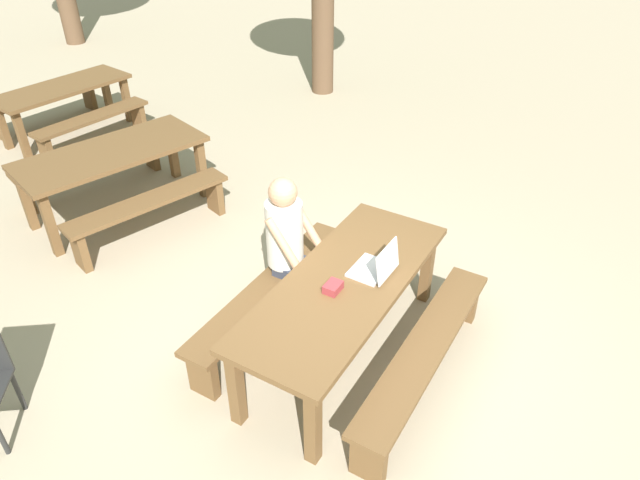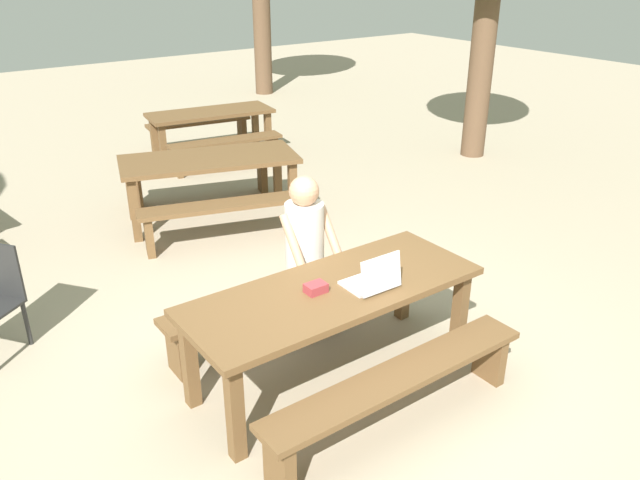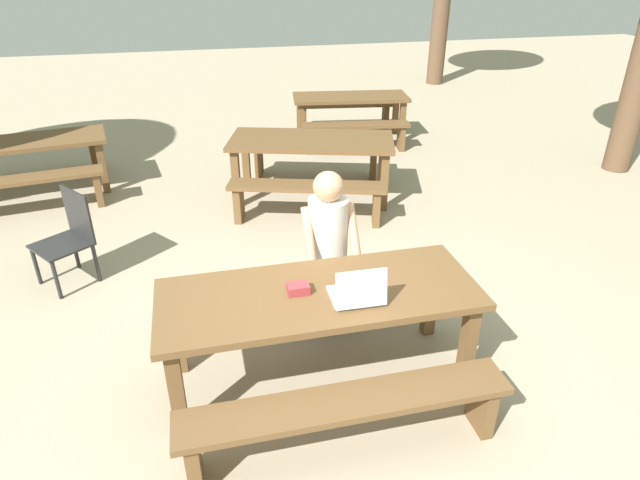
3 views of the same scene
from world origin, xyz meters
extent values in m
plane|color=tan|center=(0.00, 0.00, 0.00)|extent=(30.00, 30.00, 0.00)
cube|color=brown|center=(0.00, 0.00, 0.72)|extent=(2.15, 0.83, 0.05)
cube|color=brown|center=(-0.97, -0.31, 0.35)|extent=(0.09, 0.09, 0.69)
cube|color=brown|center=(0.97, -0.31, 0.35)|extent=(0.09, 0.09, 0.69)
cube|color=brown|center=(-0.97, 0.31, 0.35)|extent=(0.09, 0.09, 0.69)
cube|color=brown|center=(0.97, 0.31, 0.35)|extent=(0.09, 0.09, 0.69)
cube|color=brown|center=(0.00, -0.69, 0.41)|extent=(2.01, 0.30, 0.05)
cube|color=brown|center=(-0.90, -0.69, 0.19)|extent=(0.08, 0.24, 0.39)
cube|color=brown|center=(0.90, -0.69, 0.19)|extent=(0.08, 0.24, 0.39)
cube|color=brown|center=(0.00, 0.69, 0.41)|extent=(2.01, 0.30, 0.05)
cube|color=brown|center=(-0.90, 0.69, 0.19)|extent=(0.08, 0.24, 0.39)
cube|color=brown|center=(0.90, 0.69, 0.19)|extent=(0.08, 0.24, 0.39)
cube|color=silver|center=(0.21, -0.10, 0.75)|extent=(0.33, 0.26, 0.02)
cube|color=silver|center=(0.21, -0.25, 0.89)|extent=(0.33, 0.06, 0.25)
cube|color=#0F1933|center=(0.21, -0.24, 0.89)|extent=(0.30, 0.04, 0.23)
cube|color=#993338|center=(-0.14, 0.02, 0.78)|extent=(0.14, 0.11, 0.06)
cylinder|color=#333847|center=(0.14, 0.51, 0.22)|extent=(0.10, 0.10, 0.43)
cylinder|color=#333847|center=(0.32, 0.51, 0.22)|extent=(0.10, 0.10, 0.43)
cube|color=#333847|center=(0.23, 0.60, 0.47)|extent=(0.28, 0.28, 0.12)
cylinder|color=silver|center=(0.23, 0.69, 0.80)|extent=(0.31, 0.31, 0.58)
cylinder|color=tan|center=(0.06, 0.59, 0.85)|extent=(0.07, 0.32, 0.41)
cylinder|color=tan|center=(0.41, 0.59, 0.85)|extent=(0.07, 0.32, 0.41)
sphere|color=tan|center=(0.23, 0.69, 1.19)|extent=(0.23, 0.23, 0.23)
cylinder|color=#262626|center=(-1.71, 1.74, 0.19)|extent=(0.04, 0.04, 0.39)
cube|color=brown|center=(0.66, 3.19, 0.73)|extent=(2.11, 1.38, 0.05)
cube|color=brown|center=(-0.27, 3.14, 0.35)|extent=(0.11, 0.11, 0.70)
cube|color=brown|center=(1.40, 2.63, 0.35)|extent=(0.11, 0.11, 0.70)
cube|color=brown|center=(-0.08, 3.76, 0.35)|extent=(0.11, 0.11, 0.70)
cube|color=brown|center=(1.59, 3.25, 0.35)|extent=(0.11, 0.11, 0.70)
cube|color=brown|center=(0.45, 2.51, 0.44)|extent=(1.76, 0.80, 0.05)
cube|color=brown|center=(-0.29, 2.74, 0.21)|extent=(0.15, 0.25, 0.42)
cube|color=brown|center=(1.20, 2.29, 0.21)|extent=(0.15, 0.25, 0.42)
cube|color=brown|center=(0.87, 3.87, 0.44)|extent=(1.76, 0.80, 0.05)
cube|color=brown|center=(0.12, 4.10, 0.21)|extent=(0.15, 0.25, 0.42)
cube|color=brown|center=(1.61, 3.65, 0.21)|extent=(0.15, 0.25, 0.42)
cube|color=brown|center=(1.78, 5.37, 0.68)|extent=(1.89, 0.95, 0.05)
cube|color=brown|center=(0.95, 5.24, 0.33)|extent=(0.10, 0.10, 0.65)
cube|color=brown|center=(2.54, 5.01, 0.33)|extent=(0.10, 0.10, 0.65)
cube|color=brown|center=(1.02, 5.74, 0.33)|extent=(0.10, 0.10, 0.65)
cube|color=brown|center=(2.61, 5.51, 0.33)|extent=(0.10, 0.10, 0.65)
cube|color=brown|center=(1.69, 4.76, 0.41)|extent=(1.65, 0.53, 0.05)
cube|color=brown|center=(0.99, 4.87, 0.19)|extent=(0.11, 0.25, 0.38)
cube|color=brown|center=(2.40, 4.66, 0.19)|extent=(0.11, 0.25, 0.38)
cube|color=brown|center=(1.87, 5.98, 0.41)|extent=(1.65, 0.53, 0.05)
cube|color=brown|center=(1.16, 6.08, 0.19)|extent=(0.11, 0.25, 0.38)
cube|color=brown|center=(2.57, 5.88, 0.19)|extent=(0.11, 0.25, 0.38)
cylinder|color=brown|center=(5.06, 3.17, 1.31)|extent=(0.35, 0.35, 2.62)
cylinder|color=brown|center=(4.85, 8.93, 1.51)|extent=(0.37, 0.37, 3.03)
camera|label=1|loc=(-3.03, -1.59, 3.49)|focal=32.72mm
camera|label=2|loc=(-2.33, -3.05, 2.87)|focal=35.52mm
camera|label=3|loc=(-0.70, -2.95, 2.76)|focal=30.56mm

